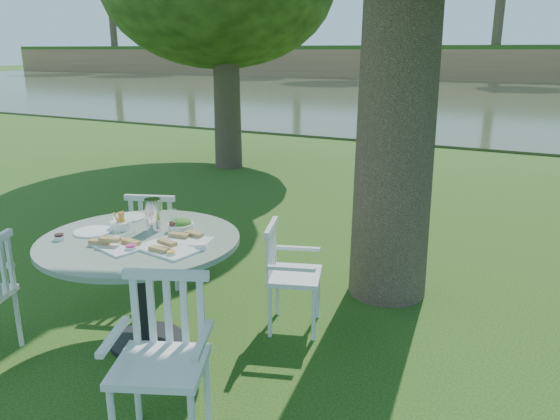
# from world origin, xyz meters

# --- Properties ---
(ground) EXTENTS (140.00, 140.00, 0.00)m
(ground) POSITION_xyz_m (0.00, 0.00, 0.00)
(ground) COLOR #17380B
(ground) RESTS_ON ground
(table) EXTENTS (1.47, 1.47, 0.86)m
(table) POSITION_xyz_m (-0.56, -0.96, 0.71)
(table) COLOR black
(table) RESTS_ON ground
(chair_ne) EXTENTS (0.53, 0.55, 0.87)m
(chair_ne) POSITION_xyz_m (0.26, -0.22, 0.51)
(chair_ne) COLOR white
(chair_ne) RESTS_ON ground
(chair_nw) EXTENTS (0.59, 0.57, 0.92)m
(chair_nw) POSITION_xyz_m (-1.18, -0.06, 0.54)
(chair_nw) COLOR white
(chair_nw) RESTS_ON ground
(chair_se) EXTENTS (0.64, 0.62, 0.98)m
(chair_se) POSITION_xyz_m (0.24, -1.70, 0.58)
(chair_se) COLOR white
(chair_se) RESTS_ON ground
(tableware) EXTENTS (1.12, 0.87, 0.25)m
(tableware) POSITION_xyz_m (-0.55, -0.87, 0.91)
(tableware) COLOR white
(tableware) RESTS_ON table
(river) EXTENTS (100.00, 28.00, 0.12)m
(river) POSITION_xyz_m (0.00, 23.00, 0.00)
(river) COLOR #343D24
(river) RESTS_ON ground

